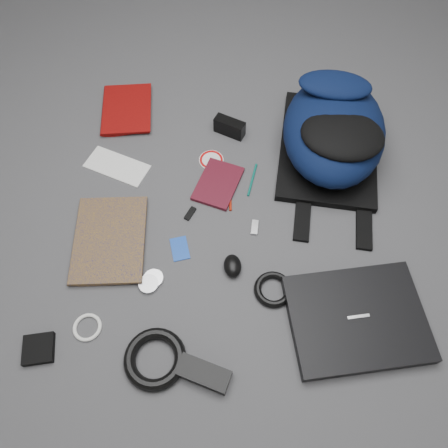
# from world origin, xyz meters

# --- Properties ---
(ground) EXTENTS (4.00, 4.00, 0.00)m
(ground) POSITION_xyz_m (0.00, 0.00, 0.00)
(ground) COLOR #4F4F51
(ground) RESTS_ON ground
(backpack) EXTENTS (0.39, 0.53, 0.21)m
(backpack) POSITION_xyz_m (0.33, 0.32, 0.10)
(backpack) COLOR black
(backpack) RESTS_ON ground
(laptop) EXTENTS (0.41, 0.34, 0.04)m
(laptop) POSITION_xyz_m (0.38, -0.27, 0.02)
(laptop) COLOR black
(laptop) RESTS_ON ground
(textbook_red) EXTENTS (0.20, 0.26, 0.03)m
(textbook_red) POSITION_xyz_m (-0.46, 0.44, 0.01)
(textbook_red) COLOR #710607
(textbook_red) RESTS_ON ground
(comic_book) EXTENTS (0.24, 0.31, 0.02)m
(comic_book) POSITION_xyz_m (-0.44, -0.08, 0.01)
(comic_book) COLOR #B9800D
(comic_book) RESTS_ON ground
(envelope) EXTENTS (0.23, 0.16, 0.00)m
(envelope) POSITION_xyz_m (-0.37, 0.21, 0.00)
(envelope) COLOR white
(envelope) RESTS_ON ground
(dvd_case) EXTENTS (0.17, 0.20, 0.01)m
(dvd_case) POSITION_xyz_m (-0.03, 0.16, 0.01)
(dvd_case) COLOR #420C17
(dvd_case) RESTS_ON ground
(compact_camera) EXTENTS (0.11, 0.08, 0.06)m
(compact_camera) POSITION_xyz_m (-0.00, 0.38, 0.03)
(compact_camera) COLOR black
(compact_camera) RESTS_ON ground
(sticker_disc) EXTENTS (0.11, 0.11, 0.00)m
(sticker_disc) POSITION_xyz_m (-0.06, 0.26, 0.00)
(sticker_disc) COLOR white
(sticker_disc) RESTS_ON ground
(pen_teal) EXTENTS (0.03, 0.13, 0.01)m
(pen_teal) POSITION_xyz_m (0.08, 0.18, 0.00)
(pen_teal) COLOR #0B6556
(pen_teal) RESTS_ON ground
(pen_red) EXTENTS (0.02, 0.14, 0.01)m
(pen_red) POSITION_xyz_m (0.01, 0.13, 0.00)
(pen_red) COLOR #AF230D
(pen_red) RESTS_ON ground
(id_badge) EXTENTS (0.07, 0.09, 0.00)m
(id_badge) POSITION_xyz_m (-0.13, -0.08, 0.00)
(id_badge) COLOR blue
(id_badge) RESTS_ON ground
(usb_black) EXTENTS (0.04, 0.05, 0.01)m
(usb_black) POSITION_xyz_m (-0.11, 0.04, 0.00)
(usb_black) COLOR black
(usb_black) RESTS_ON ground
(usb_silver) EXTENTS (0.02, 0.05, 0.01)m
(usb_silver) POSITION_xyz_m (0.09, 0.00, 0.00)
(usb_silver) COLOR silver
(usb_silver) RESTS_ON ground
(mouse) EXTENTS (0.06, 0.08, 0.04)m
(mouse) POSITION_xyz_m (0.03, -0.14, 0.02)
(mouse) COLOR black
(mouse) RESTS_ON ground
(headphone_left) EXTENTS (0.07, 0.07, 0.01)m
(headphone_left) POSITION_xyz_m (-0.20, -0.20, 0.01)
(headphone_left) COLOR #A5A5A7
(headphone_left) RESTS_ON ground
(headphone_right) EXTENTS (0.06, 0.06, 0.01)m
(headphone_right) POSITION_xyz_m (-0.19, -0.18, 0.01)
(headphone_right) COLOR silver
(headphone_right) RESTS_ON ground
(cable_coil) EXTENTS (0.14, 0.14, 0.02)m
(cable_coil) POSITION_xyz_m (0.15, -0.20, 0.01)
(cable_coil) COLOR black
(cable_coil) RESTS_ON ground
(power_brick) EXTENTS (0.15, 0.10, 0.03)m
(power_brick) POSITION_xyz_m (-0.03, -0.44, 0.02)
(power_brick) COLOR black
(power_brick) RESTS_ON ground
(power_cord_coil) EXTENTS (0.19, 0.19, 0.03)m
(power_cord_coil) POSITION_xyz_m (-0.15, -0.41, 0.02)
(power_cord_coil) COLOR black
(power_cord_coil) RESTS_ON ground
(pouch) EXTENTS (0.09, 0.09, 0.02)m
(pouch) POSITION_xyz_m (-0.46, -0.40, 0.01)
(pouch) COLOR black
(pouch) RESTS_ON ground
(white_cable_coil) EXTENTS (0.10, 0.10, 0.01)m
(white_cable_coil) POSITION_xyz_m (-0.35, -0.34, 0.01)
(white_cable_coil) COLOR white
(white_cable_coil) RESTS_ON ground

